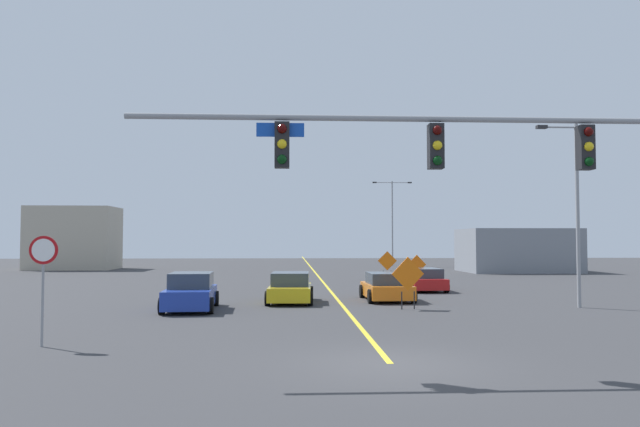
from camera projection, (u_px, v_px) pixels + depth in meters
ground at (390, 364)px, 13.74m from camera, size 163.40×163.40×0.00m
road_centre_stripe at (312, 269)px, 59.03m from camera, size 0.16×90.78×0.01m
traffic_signal_assembly at (512, 159)px, 14.09m from camera, size 14.41×0.44×6.28m
stop_sign at (43, 269)px, 16.03m from camera, size 0.76×0.07×2.94m
street_lamp_mid_left at (392, 216)px, 66.89m from camera, size 4.40×0.24×9.43m
street_lamp_near_left at (574, 205)px, 25.43m from camera, size 1.79×0.24×7.78m
construction_sign_left_lane at (387, 262)px, 43.94m from camera, size 1.38×0.35×2.04m
construction_sign_right_shoulder at (408, 276)px, 24.70m from camera, size 1.39×0.29×2.15m
construction_sign_right_lane at (417, 266)px, 38.49m from camera, size 1.23×0.17×1.90m
car_red_near at (423, 280)px, 33.79m from camera, size 2.23×4.18×1.26m
car_yellow_approaching at (290, 288)px, 27.39m from camera, size 2.22×3.94×1.36m
car_blue_passing at (191, 293)px, 24.49m from camera, size 2.22×4.20×1.50m
car_orange_mid at (387, 287)px, 28.27m from camera, size 2.22×3.98×1.31m
roadside_building_west at (74, 238)px, 58.90m from camera, size 7.98×5.31×6.10m
roadside_building_east at (517, 250)px, 54.12m from camera, size 9.60×6.66×3.86m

